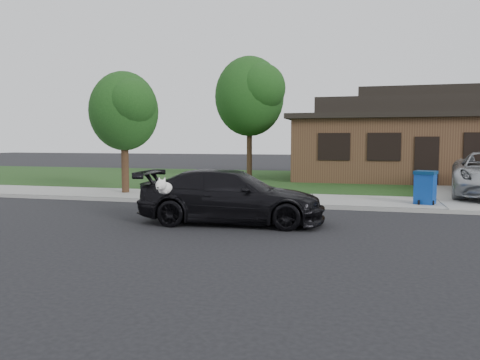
# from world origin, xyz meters

# --- Properties ---
(ground) EXTENTS (120.00, 120.00, 0.00)m
(ground) POSITION_xyz_m (0.00, 0.00, 0.00)
(ground) COLOR black
(ground) RESTS_ON ground
(sidewalk) EXTENTS (60.00, 3.00, 0.12)m
(sidewalk) POSITION_xyz_m (0.00, 5.00, 0.06)
(sidewalk) COLOR gray
(sidewalk) RESTS_ON ground
(curb) EXTENTS (60.00, 0.12, 0.12)m
(curb) POSITION_xyz_m (0.00, 3.50, 0.06)
(curb) COLOR gray
(curb) RESTS_ON ground
(lawn) EXTENTS (60.00, 13.00, 0.13)m
(lawn) POSITION_xyz_m (0.00, 13.00, 0.07)
(lawn) COLOR #193814
(lawn) RESTS_ON ground
(sedan) EXTENTS (4.84, 2.45, 1.37)m
(sedan) POSITION_xyz_m (-1.91, 0.41, 0.68)
(sedan) COLOR black
(sedan) RESTS_ON ground
(recycling_bin) EXTENTS (0.79, 0.79, 1.04)m
(recycling_bin) POSITION_xyz_m (3.22, 4.65, 0.64)
(recycling_bin) COLOR navy
(recycling_bin) RESTS_ON sidewalk
(house) EXTENTS (12.60, 8.60, 4.65)m
(house) POSITION_xyz_m (4.00, 15.00, 2.13)
(house) COLOR #422B1C
(house) RESTS_ON ground
(tree_0) EXTENTS (3.78, 3.60, 6.34)m
(tree_0) POSITION_xyz_m (-4.34, 12.88, 4.48)
(tree_0) COLOR #332114
(tree_0) RESTS_ON ground
(tree_2) EXTENTS (2.73, 2.60, 4.59)m
(tree_2) POSITION_xyz_m (-7.38, 5.11, 3.27)
(tree_2) COLOR #332114
(tree_2) RESTS_ON ground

